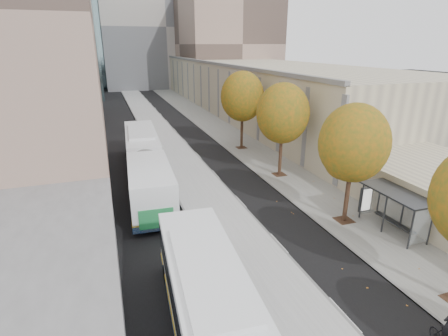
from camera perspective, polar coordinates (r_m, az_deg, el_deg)
name	(u,v)px	position (r m, az deg, el deg)	size (l,w,h in m)	color
bus_platform	(168,144)	(40.59, -9.14, 3.84)	(4.25, 150.00, 0.15)	#A2A2A2
sidewalk	(233,139)	(42.61, 1.53, 4.78)	(4.75, 150.00, 0.08)	gray
building_tan	(236,81)	(72.70, 1.99, 14.04)	(18.00, 92.00, 8.00)	#A09680
building_far_block	(160,28)	(101.02, -10.39, 21.52)	(30.00, 18.00, 30.00)	#A49C96
bus_shelter	(399,198)	(23.32, 26.66, -4.46)	(1.90, 4.40, 2.53)	#383A3F
tree_c	(354,143)	(22.39, 20.42, 3.81)	(4.20, 4.20, 7.28)	black
tree_d	(283,113)	(29.64, 9.56, 8.78)	(4.40, 4.40, 7.60)	black
tree_e	(242,97)	(37.66, 3.01, 11.58)	(4.60, 4.60, 7.92)	black
bus_far	(145,161)	(29.69, -12.79, 1.16)	(3.85, 19.32, 3.20)	white
cyclist	(447,335)	(16.42, 32.59, -22.00)	(0.72, 1.62, 2.01)	black
distant_car	(132,127)	(48.09, -14.85, 6.52)	(1.42, 3.52, 1.20)	white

